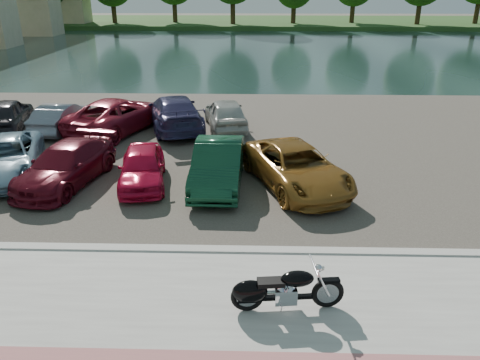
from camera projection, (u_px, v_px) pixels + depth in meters
The scene contains 17 objects.
ground at pixel (246, 304), 9.92m from camera, with size 200.00×200.00×0.00m, color #595447.
promenade at pixel (245, 335), 8.98m from camera, with size 60.00×6.00×0.10m, color #A09D96.
kerb at pixel (247, 251), 11.74m from camera, with size 60.00×0.30×0.14m, color #A09D96.
parking_lot at pixel (250, 141), 20.04m from camera, with size 60.00×18.00×0.04m, color #3F3A33.
river at pixel (253, 50), 46.73m from camera, with size 120.00×40.00×0.00m, color #1A2F2E.
far_bank at pixel (253, 22), 76.07m from camera, with size 120.00×24.00×0.60m, color #284A1A.
motorcycle at pixel (277, 290), 9.44m from camera, with size 2.33×0.75×1.05m.
car_2 at pixel (5, 157), 16.16m from camera, with size 2.22×4.81×1.34m, color #7C9FB4.
car_3 at pixel (66, 165), 15.52m from camera, with size 1.84×4.53×1.32m, color #570C19.
car_4 at pixel (142, 167), 15.49m from camera, with size 1.46×3.63×1.24m, color #BC0C32.
car_5 at pixel (218, 164), 15.38m from camera, with size 1.54×4.42×1.46m, color #113F27.
car_6 at pixel (296, 167), 15.27m from camera, with size 2.28×4.95×1.37m, color #8F5E21.
car_8 at pixel (6, 114), 21.18m from camera, with size 1.73×4.31×1.47m, color black.
car_9 at pixel (61, 117), 21.11m from camera, with size 1.35×3.88×1.28m, color slate.
car_10 at pixel (117, 115), 21.09m from camera, with size 2.49×5.39×1.50m, color maroon.
car_11 at pixel (174, 112), 21.35m from camera, with size 2.16×5.31×1.54m, color #2E2B54.
car_12 at pixel (226, 114), 21.44m from camera, with size 1.65×4.11×1.40m, color #B7B8B3.
Camera 1 is at (0.11, -8.11, 6.30)m, focal length 35.00 mm.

